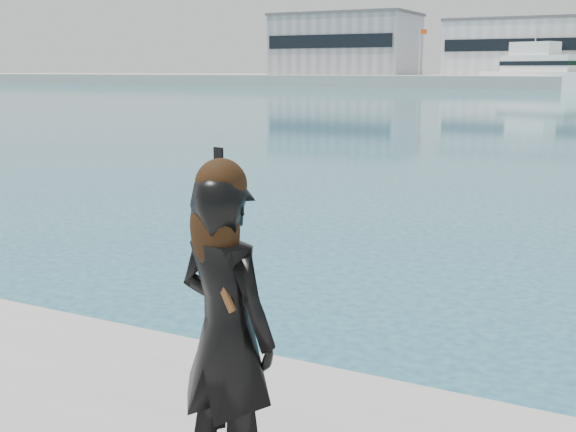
# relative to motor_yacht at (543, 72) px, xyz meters

# --- Properties ---
(warehouse_grey_left) EXTENTS (26.52, 16.36, 11.50)m
(warehouse_grey_left) POSITION_rel_motor_yacht_xyz_m (-38.89, 13.77, 5.12)
(warehouse_grey_left) COLOR gray
(warehouse_grey_left) RESTS_ON far_quay
(warehouse_white) EXTENTS (24.48, 15.35, 9.50)m
(warehouse_white) POSITION_rel_motor_yacht_xyz_m (-5.89, 13.77, 4.12)
(warehouse_white) COLOR silver
(warehouse_white) RESTS_ON far_quay
(flagpole_left) EXTENTS (1.28, 0.16, 8.00)m
(flagpole_left) POSITION_rel_motor_yacht_xyz_m (-21.80, 6.79, 3.90)
(flagpole_left) COLOR silver
(flagpole_left) RESTS_ON far_quay
(motor_yacht) EXTENTS (20.81, 12.23, 9.39)m
(motor_yacht) POSITION_rel_motor_yacht_xyz_m (0.00, 0.00, 0.00)
(motor_yacht) COLOR white
(motor_yacht) RESTS_ON ground
(woman) EXTENTS (0.71, 0.54, 1.83)m
(woman) POSITION_rel_motor_yacht_xyz_m (15.65, -114.92, -0.92)
(woman) COLOR black
(woman) RESTS_ON near_quay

